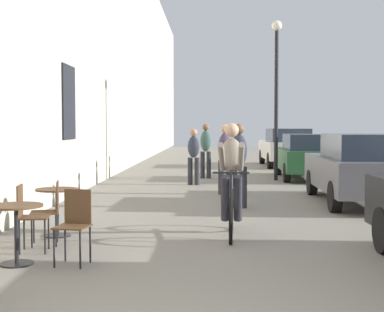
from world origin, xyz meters
name	(u,v)px	position (x,y,z in m)	size (l,w,h in m)	color
building_facade_left	(91,17)	(-3.45, 14.00, 4.89)	(0.54, 68.00, 9.79)	#B7AD99
cafe_table_mid	(16,221)	(-2.26, 3.87, 0.52)	(0.64, 0.64, 0.72)	black
cafe_chair_mid_toward_street	(28,213)	(-2.33, 4.55, 0.52)	(0.43, 0.43, 0.89)	black
cafe_chair_mid_toward_wall	(75,221)	(-1.57, 3.95, 0.52)	(0.43, 0.43, 0.89)	black
cafe_table_far	(57,202)	(-2.24, 5.63, 0.52)	(0.64, 0.64, 0.72)	black
cafe_chair_far_toward_street	(50,208)	(-2.17, 5.00, 0.52)	(0.45, 0.45, 0.89)	black
cyclist_on_bicycle	(231,182)	(0.39, 5.84, 0.81)	(0.52, 1.76, 1.74)	black
pedestrian_near	(239,161)	(0.65, 8.69, 0.97)	(0.34, 0.25, 1.72)	#26262D
pedestrian_mid	(225,155)	(0.43, 11.01, 0.97)	(0.38, 0.30, 1.72)	#26262D
pedestrian_far	(194,153)	(-0.40, 13.24, 0.90)	(0.38, 0.29, 1.60)	#26262D
pedestrian_furthest	(206,148)	(-0.07, 15.29, 0.99)	(0.35, 0.25, 1.75)	#26262D
street_lamp	(276,79)	(2.10, 14.69, 3.11)	(0.32, 0.32, 4.90)	black
parked_car_second	(361,167)	(3.31, 9.42, 0.78)	(1.87, 4.27, 1.50)	#595960
parked_car_third	(307,156)	(3.14, 15.19, 0.74)	(1.79, 4.06, 1.43)	#23512D
parked_car_fourth	(286,147)	(3.27, 20.95, 0.82)	(1.93, 4.47, 1.58)	beige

